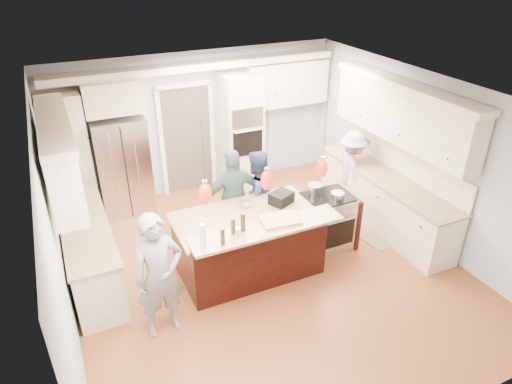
% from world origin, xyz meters
% --- Properties ---
extents(ground_plane, '(6.00, 6.00, 0.00)m').
position_xyz_m(ground_plane, '(0.00, 0.00, 0.00)').
color(ground_plane, '#965529').
rests_on(ground_plane, ground).
extents(room_shell, '(5.54, 6.04, 2.72)m').
position_xyz_m(room_shell, '(0.00, 0.00, 1.82)').
color(room_shell, '#B2BCC6').
rests_on(room_shell, ground).
extents(refrigerator, '(0.90, 0.70, 1.80)m').
position_xyz_m(refrigerator, '(-1.55, 2.64, 0.90)').
color(refrigerator, '#B7B7BC').
rests_on(refrigerator, ground).
extents(oven_column, '(0.72, 0.69, 2.30)m').
position_xyz_m(oven_column, '(0.75, 2.67, 1.15)').
color(oven_column, '#EFE6C2').
rests_on(oven_column, ground).
extents(back_upper_cabinets, '(5.30, 0.61, 2.54)m').
position_xyz_m(back_upper_cabinets, '(-0.75, 2.76, 1.67)').
color(back_upper_cabinets, '#EFE6C2').
rests_on(back_upper_cabinets, ground).
extents(right_counter_run, '(0.64, 3.10, 2.51)m').
position_xyz_m(right_counter_run, '(2.44, 0.30, 1.06)').
color(right_counter_run, '#EFE6C2').
rests_on(right_counter_run, ground).
extents(left_cabinets, '(0.64, 2.30, 2.51)m').
position_xyz_m(left_cabinets, '(-2.44, 0.80, 1.06)').
color(left_cabinets, '#EFE6C2').
rests_on(left_cabinets, ground).
extents(kitchen_island, '(2.10, 1.46, 1.12)m').
position_xyz_m(kitchen_island, '(-0.25, 0.07, 0.49)').
color(kitchen_island, black).
rests_on(kitchen_island, ground).
extents(island_range, '(0.82, 0.71, 0.92)m').
position_xyz_m(island_range, '(1.16, 0.15, 0.46)').
color(island_range, '#B7B7BC').
rests_on(island_range, ground).
extents(pendant_lights, '(1.75, 0.15, 1.03)m').
position_xyz_m(pendant_lights, '(-0.25, -0.51, 1.80)').
color(pendant_lights, black).
rests_on(pendant_lights, ground).
extents(person_bar_end, '(0.64, 0.45, 1.69)m').
position_xyz_m(person_bar_end, '(-1.71, -0.57, 0.84)').
color(person_bar_end, gray).
rests_on(person_bar_end, ground).
extents(person_far_left, '(0.87, 0.75, 1.55)m').
position_xyz_m(person_far_left, '(0.23, 0.85, 0.78)').
color(person_far_left, navy).
rests_on(person_far_left, ground).
extents(person_far_right, '(0.99, 0.46, 1.65)m').
position_xyz_m(person_far_right, '(-0.15, 0.85, 0.82)').
color(person_far_right, '#4D6B68').
rests_on(person_far_right, ground).
extents(person_range_side, '(0.75, 1.06, 1.49)m').
position_xyz_m(person_range_side, '(2.25, 1.04, 0.75)').
color(person_range_side, '#A382AF').
rests_on(person_range_side, ground).
extents(floor_rug, '(0.69, 0.91, 0.01)m').
position_xyz_m(floor_rug, '(2.09, 0.04, 0.01)').
color(floor_rug, '#947251').
rests_on(floor_rug, ground).
extents(water_bottle, '(0.10, 0.10, 0.33)m').
position_xyz_m(water_bottle, '(-1.14, -0.60, 1.28)').
color(water_bottle, silver).
rests_on(water_bottle, kitchen_island).
extents(beer_bottle_a, '(0.06, 0.06, 0.22)m').
position_xyz_m(beer_bottle_a, '(-0.71, -0.49, 1.23)').
color(beer_bottle_a, '#42250B').
rests_on(beer_bottle_a, kitchen_island).
extents(beer_bottle_b, '(0.07, 0.07, 0.23)m').
position_xyz_m(beer_bottle_b, '(-0.91, -0.65, 1.24)').
color(beer_bottle_b, '#42250B').
rests_on(beer_bottle_b, kitchen_island).
extents(beer_bottle_c, '(0.08, 0.08, 0.26)m').
position_xyz_m(beer_bottle_c, '(-0.56, -0.47, 1.25)').
color(beer_bottle_c, '#42250B').
rests_on(beer_bottle_c, kitchen_island).
extents(drink_can, '(0.08, 0.08, 0.11)m').
position_xyz_m(drink_can, '(-0.67, -0.55, 1.17)').
color(drink_can, '#B7B7BC').
rests_on(drink_can, kitchen_island).
extents(cutting_board, '(0.55, 0.42, 0.04)m').
position_xyz_m(cutting_board, '(-0.03, -0.47, 1.14)').
color(cutting_board, tan).
rests_on(cutting_board, kitchen_island).
extents(pot_large, '(0.24, 0.24, 0.14)m').
position_xyz_m(pot_large, '(1.02, 0.34, 0.99)').
color(pot_large, '#B7B7BC').
rests_on(pot_large, island_range).
extents(pot_small, '(0.21, 0.21, 0.10)m').
position_xyz_m(pot_small, '(1.23, 0.02, 0.97)').
color(pot_small, '#B7B7BC').
rests_on(pot_small, island_range).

